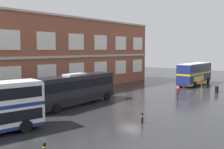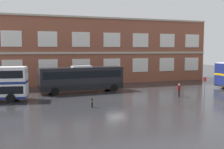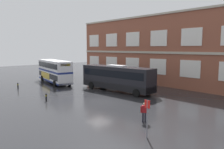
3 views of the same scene
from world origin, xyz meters
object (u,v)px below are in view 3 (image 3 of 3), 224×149
Objects in this scene: double_decker_near at (54,71)px; bus_stand_flag at (147,115)px; waiting_passenger at (144,112)px; safety_bollard_east at (46,97)px; safety_bollard_west at (18,86)px; touring_coach at (116,78)px.

double_decker_near reaches higher than bus_stand_flag.
waiting_passenger is 1.79× the size of safety_bollard_east.
safety_bollard_east is at bearing -1.97° from safety_bollard_west.
waiting_passenger is at bearing 6.12° from safety_bollard_west.
waiting_passenger is at bearing 131.77° from bus_stand_flag.
bus_stand_flag reaches higher than safety_bollard_east.
safety_bollard_west is at bearing -173.88° from waiting_passenger.
waiting_passenger reaches higher than safety_bollard_east.
touring_coach is 16.72m from bus_stand_flag.
safety_bollard_west is at bearing -138.13° from touring_coach.
waiting_passenger is 12.71m from safety_bollard_east.
double_decker_near is 14.11m from safety_bollard_east.
safety_bollard_west is 10.13m from safety_bollard_east.
safety_bollard_east is at bearing -178.43° from bus_stand_flag.
touring_coach reaches higher than bus_stand_flag.
double_decker_near is 4.17× the size of bus_stand_flag.
safety_bollard_east is (10.12, -0.35, 0.00)m from safety_bollard_west.
touring_coach is at bearing 145.59° from waiting_passenger.
double_decker_near is 0.93× the size of touring_coach.
waiting_passenger is (24.26, -4.70, -1.22)m from double_decker_near.
touring_coach is 4.50× the size of bus_stand_flag.
safety_bollard_west is (-22.52, -2.41, -0.44)m from waiting_passenger.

